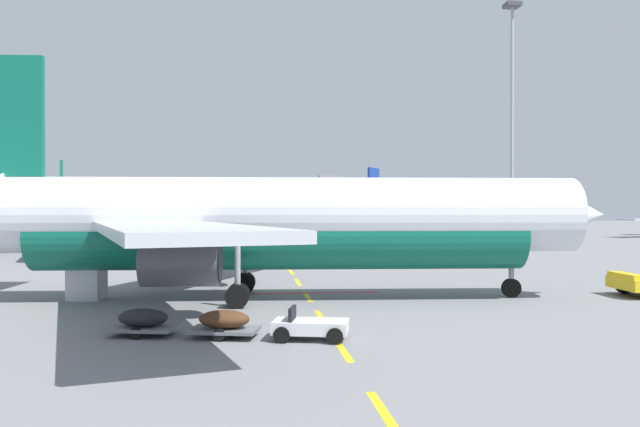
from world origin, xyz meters
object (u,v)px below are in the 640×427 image
(baggage_train, at_px, (225,323))
(uld_cargo_container, at_px, (87,284))
(airliner_far_center, at_px, (401,216))
(apron_light_mast_far, at_px, (512,99))
(airliner_mid_left, at_px, (59,221))
(ground_power_truck, at_px, (414,244))
(airliner_foreground, at_px, (270,222))

(baggage_train, height_order, uld_cargo_container, uld_cargo_container)
(airliner_far_center, bearing_deg, apron_light_mast_far, -79.82)
(airliner_mid_left, bearing_deg, baggage_train, -67.55)
(ground_power_truck, distance_m, uld_cargo_container, 29.97)
(airliner_far_center, bearing_deg, airliner_mid_left, -141.06)
(airliner_far_center, relative_size, uld_cargo_container, 16.34)
(airliner_far_center, distance_m, ground_power_truck, 53.32)
(baggage_train, xyz_separation_m, apron_light_mast_far, (32.13, 50.25, 17.37))
(baggage_train, height_order, apron_light_mast_far, apron_light_mast_far)
(airliner_mid_left, xyz_separation_m, airliner_far_center, (45.31, 36.62, 0.15))
(airliner_far_center, relative_size, baggage_train, 3.31)
(apron_light_mast_far, bearing_deg, uld_cargo_container, -134.77)
(uld_cargo_container, distance_m, apron_light_mast_far, 58.61)
(ground_power_truck, height_order, uld_cargo_container, ground_power_truck)
(ground_power_truck, distance_m, baggage_train, 33.97)
(airliner_foreground, distance_m, baggage_train, 10.25)
(airliner_foreground, relative_size, uld_cargo_container, 19.72)
(airliner_far_center, relative_size, apron_light_mast_far, 0.98)
(airliner_foreground, distance_m, uld_cargo_container, 9.78)
(airliner_mid_left, distance_m, baggage_train, 49.78)
(ground_power_truck, height_order, baggage_train, ground_power_truck)
(uld_cargo_container, height_order, apron_light_mast_far, apron_light_mast_far)
(airliner_mid_left, distance_m, airliner_far_center, 58.26)
(airliner_foreground, bearing_deg, airliner_mid_left, 119.76)
(airliner_far_center, xyz_separation_m, uld_cargo_container, (-33.68, -72.10, -2.75))
(uld_cargo_container, relative_size, apron_light_mast_far, 0.06)
(baggage_train, relative_size, uld_cargo_container, 4.93)
(airliner_far_center, height_order, baggage_train, airliner_far_center)
(airliner_far_center, bearing_deg, airliner_foreground, -108.51)
(ground_power_truck, relative_size, baggage_train, 0.85)
(ground_power_truck, bearing_deg, uld_cargo_container, -138.00)
(baggage_train, xyz_separation_m, uld_cargo_container, (-7.35, 10.45, 0.28))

